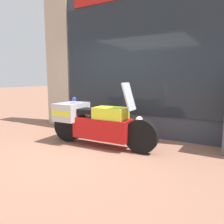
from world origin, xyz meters
The scene contains 4 objects.
ground_plane centered at (0.00, 0.00, 0.00)m, with size 60.00×60.00×0.00m, color #8E604C.
shop_building centered at (-0.38, 2.00, 1.85)m, with size 5.42×0.55×3.68m.
window_display centered at (0.35, 2.03, 0.44)m, with size 4.12×0.30×1.79m.
paramedic_motorcycle centered at (-0.15, 0.60, 0.52)m, with size 2.46×0.74×1.34m.
Camera 1 is at (2.50, -3.11, 1.42)m, focal length 35.00 mm.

